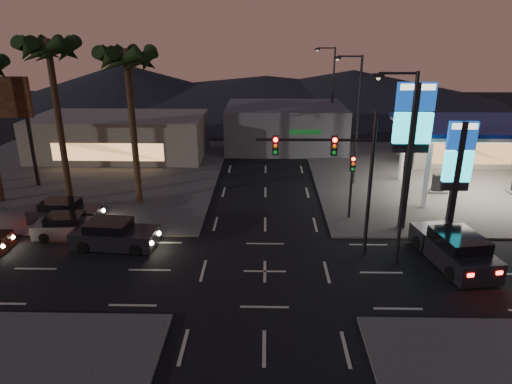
{
  "coord_description": "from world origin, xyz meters",
  "views": [
    {
      "loc": [
        0.01,
        -20.78,
        11.9
      ],
      "look_at": [
        -0.54,
        3.79,
        3.0
      ],
      "focal_mm": 32.0,
      "sensor_mm": 36.0,
      "label": 1
    }
  ],
  "objects_px": {
    "gas_station": "(488,128)",
    "car_lane_b_mid": "(65,212)",
    "pylon_sign_tall": "(412,128)",
    "car_lane_b_front": "(69,226)",
    "traffic_signal_mast": "(338,164)",
    "car_lane_a_front": "(114,235)",
    "suv_station": "(454,249)",
    "pylon_sign_short": "(458,162)"
  },
  "relations": [
    {
      "from": "gas_station",
      "to": "car_lane_b_mid",
      "type": "bearing_deg",
      "value": -168.46
    },
    {
      "from": "car_lane_b_mid",
      "to": "suv_station",
      "type": "distance_m",
      "value": 23.46
    },
    {
      "from": "pylon_sign_short",
      "to": "car_lane_b_front",
      "type": "distance_m",
      "value": 23.13
    },
    {
      "from": "car_lane_b_mid",
      "to": "car_lane_a_front",
      "type": "bearing_deg",
      "value": -38.89
    },
    {
      "from": "car_lane_b_mid",
      "to": "suv_station",
      "type": "bearing_deg",
      "value": -12.34
    },
    {
      "from": "suv_station",
      "to": "car_lane_b_front",
      "type": "bearing_deg",
      "value": 172.33
    },
    {
      "from": "gas_station",
      "to": "car_lane_a_front",
      "type": "relative_size",
      "value": 2.45
    },
    {
      "from": "car_lane_a_front",
      "to": "car_lane_b_mid",
      "type": "xyz_separation_m",
      "value": [
        -4.26,
        3.44,
        -0.05
      ]
    },
    {
      "from": "car_lane_b_front",
      "to": "gas_station",
      "type": "bearing_deg",
      "value": 16.03
    },
    {
      "from": "gas_station",
      "to": "car_lane_b_front",
      "type": "distance_m",
      "value": 29.24
    },
    {
      "from": "traffic_signal_mast",
      "to": "car_lane_b_front",
      "type": "height_order",
      "value": "traffic_signal_mast"
    },
    {
      "from": "traffic_signal_mast",
      "to": "car_lane_a_front",
      "type": "distance_m",
      "value": 13.21
    },
    {
      "from": "suv_station",
      "to": "car_lane_b_mid",
      "type": "bearing_deg",
      "value": 167.66
    },
    {
      "from": "traffic_signal_mast",
      "to": "suv_station",
      "type": "bearing_deg",
      "value": -8.22
    },
    {
      "from": "pylon_sign_tall",
      "to": "car_lane_a_front",
      "type": "height_order",
      "value": "pylon_sign_tall"
    },
    {
      "from": "car_lane_b_front",
      "to": "car_lane_a_front",
      "type": "bearing_deg",
      "value": -23.47
    },
    {
      "from": "car_lane_a_front",
      "to": "car_lane_b_front",
      "type": "distance_m",
      "value": 3.41
    },
    {
      "from": "pylon_sign_short",
      "to": "suv_station",
      "type": "relative_size",
      "value": 1.21
    },
    {
      "from": "pylon_sign_short",
      "to": "pylon_sign_tall",
      "type": "bearing_deg",
      "value": 158.2
    },
    {
      "from": "pylon_sign_tall",
      "to": "car_lane_a_front",
      "type": "xyz_separation_m",
      "value": [
        -17.14,
        -2.84,
        -5.66
      ]
    },
    {
      "from": "traffic_signal_mast",
      "to": "car_lane_b_front",
      "type": "distance_m",
      "value": 16.32
    },
    {
      "from": "pylon_sign_short",
      "to": "car_lane_a_front",
      "type": "distance_m",
      "value": 20.12
    },
    {
      "from": "car_lane_b_front",
      "to": "suv_station",
      "type": "xyz_separation_m",
      "value": [
        21.79,
        -2.94,
        0.21
      ]
    },
    {
      "from": "gas_station",
      "to": "pylon_sign_short",
      "type": "relative_size",
      "value": 1.74
    },
    {
      "from": "traffic_signal_mast",
      "to": "car_lane_b_mid",
      "type": "bearing_deg",
      "value": 166.15
    },
    {
      "from": "traffic_signal_mast",
      "to": "car_lane_b_mid",
      "type": "distance_m",
      "value": 17.75
    },
    {
      "from": "car_lane_a_front",
      "to": "car_lane_b_front",
      "type": "height_order",
      "value": "car_lane_a_front"
    },
    {
      "from": "pylon_sign_tall",
      "to": "car_lane_b_front",
      "type": "bearing_deg",
      "value": -175.82
    },
    {
      "from": "car_lane_a_front",
      "to": "car_lane_b_mid",
      "type": "bearing_deg",
      "value": 141.11
    },
    {
      "from": "car_lane_a_front",
      "to": "traffic_signal_mast",
      "type": "bearing_deg",
      "value": -3.1
    },
    {
      "from": "pylon_sign_tall",
      "to": "suv_station",
      "type": "bearing_deg",
      "value": -71.06
    },
    {
      "from": "pylon_sign_short",
      "to": "suv_station",
      "type": "bearing_deg",
      "value": -106.08
    },
    {
      "from": "traffic_signal_mast",
      "to": "car_lane_a_front",
      "type": "xyz_separation_m",
      "value": [
        -12.4,
        0.67,
        -4.49
      ]
    },
    {
      "from": "pylon_sign_tall",
      "to": "traffic_signal_mast",
      "type": "height_order",
      "value": "pylon_sign_tall"
    },
    {
      "from": "pylon_sign_short",
      "to": "car_lane_a_front",
      "type": "xyz_separation_m",
      "value": [
        -19.64,
        -1.84,
        -3.92
      ]
    },
    {
      "from": "gas_station",
      "to": "pylon_sign_tall",
      "type": "distance_m",
      "value": 10.01
    },
    {
      "from": "gas_station",
      "to": "traffic_signal_mast",
      "type": "distance_m",
      "value": 15.82
    },
    {
      "from": "pylon_sign_tall",
      "to": "pylon_sign_short",
      "type": "bearing_deg",
      "value": -21.8
    },
    {
      "from": "car_lane_a_front",
      "to": "pylon_sign_short",
      "type": "bearing_deg",
      "value": 5.35
    },
    {
      "from": "traffic_signal_mast",
      "to": "gas_station",
      "type": "bearing_deg",
      "value": 39.28
    },
    {
      "from": "car_lane_b_mid",
      "to": "suv_station",
      "type": "xyz_separation_m",
      "value": [
        22.92,
        -5.01,
        0.16
      ]
    },
    {
      "from": "traffic_signal_mast",
      "to": "suv_station",
      "type": "xyz_separation_m",
      "value": [
        6.26,
        -0.9,
        -4.38
      ]
    }
  ]
}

